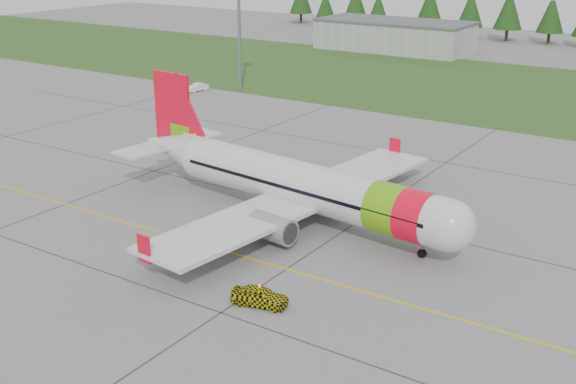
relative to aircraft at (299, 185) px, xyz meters
The scene contains 9 objects.
ground 18.16m from the aircraft, 107.21° to the right, with size 320.00×320.00×0.00m, color gray.
aircraft is the anchor object (origin of this frame).
follow_me_car 16.04m from the aircraft, 67.00° to the right, with size 1.61×1.36×4.00m, color yellow.
service_van 56.90m from the aircraft, 139.29° to the left, with size 1.36×1.29×3.90m, color white.
grass_strip 65.22m from the aircraft, 94.66° to the left, with size 320.00×50.00×0.03m, color #30561E.
taxi_guideline 10.98m from the aircraft, 120.24° to the right, with size 120.00×0.25×0.02m, color gold.
hangar_west 99.40m from the aircraft, 110.79° to the left, with size 32.00×14.00×6.00m, color #A8A8A3.
floodlight_mast 55.78m from the aircraft, 132.33° to the left, with size 0.50×0.50×20.00m, color slate.
treeline 121.06m from the aircraft, 92.50° to the left, with size 160.00×8.00×10.00m, color #1C3F14, non-canonical shape.
Camera 1 is at (37.32, -33.19, 24.10)m, focal length 45.00 mm.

